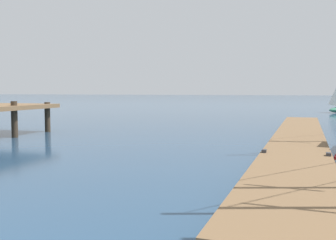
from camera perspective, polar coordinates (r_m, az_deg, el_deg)
floating_dock at (r=15.01m, az=18.61°, el=-2.58°), size 2.47×21.96×0.53m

